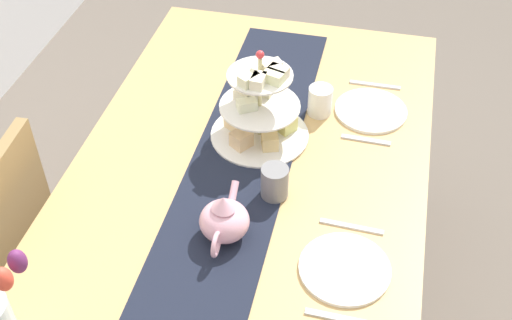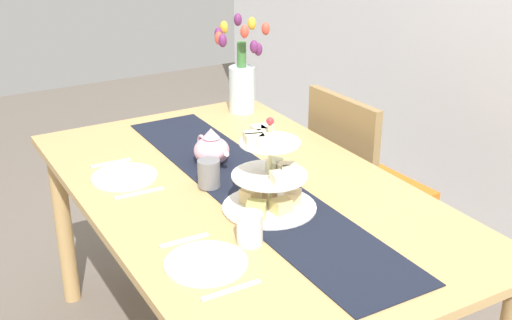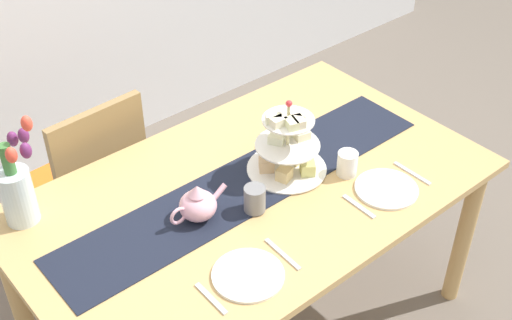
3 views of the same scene
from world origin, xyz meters
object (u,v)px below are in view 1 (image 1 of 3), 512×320
at_px(teapot, 224,220).
at_px(mug_white_text, 320,101).
at_px(tiered_cake_stand, 260,110).
at_px(dinner_plate_left, 345,269).
at_px(fork_left, 337,317).
at_px(mug_grey, 275,182).
at_px(knife_left, 352,227).
at_px(knife_right, 375,85).
at_px(dinner_plate_right, 371,111).
at_px(dining_table, 247,197).
at_px(fork_right, 366,140).

distance_m(teapot, mug_white_text, 0.59).
relative_size(tiered_cake_stand, teapot, 1.28).
xyz_separation_m(dinner_plate_left, fork_left, (-0.15, 0.00, -0.00)).
height_order(teapot, mug_grey, teapot).
height_order(knife_left, knife_right, same).
height_order(tiered_cake_stand, dinner_plate_left, tiered_cake_stand).
relative_size(fork_left, mug_grey, 1.58).
bearing_deg(mug_grey, tiered_cake_stand, 22.11).
xyz_separation_m(dinner_plate_left, dinner_plate_right, (0.65, 0.00, 0.00)).
relative_size(dining_table, fork_left, 11.46).
bearing_deg(mug_white_text, fork_right, -122.86).
distance_m(knife_left, dinner_plate_right, 0.51).
distance_m(teapot, fork_left, 0.37).
relative_size(dining_table, teapot, 7.21).
bearing_deg(dinner_plate_left, knife_right, 0.00).
relative_size(tiered_cake_stand, dinner_plate_left, 1.32).
distance_m(knife_left, mug_white_text, 0.49).
bearing_deg(tiered_cake_stand, mug_grey, -157.89).
xyz_separation_m(fork_left, dinner_plate_right, (0.80, 0.00, 0.00)).
bearing_deg(dinner_plate_left, fork_left, 180.00).
distance_m(dining_table, knife_left, 0.36).
bearing_deg(mug_grey, dining_table, 54.55).
bearing_deg(fork_right, dinner_plate_left, 180.00).
height_order(dinner_plate_left, fork_left, dinner_plate_left).
height_order(fork_right, knife_right, same).
bearing_deg(mug_grey, knife_right, -21.11).
bearing_deg(teapot, dinner_plate_left, -97.60).
bearing_deg(knife_left, dinner_plate_left, 180.00).
xyz_separation_m(teapot, fork_right, (0.46, -0.32, -0.06)).
bearing_deg(tiered_cake_stand, dinner_plate_left, -144.71).
height_order(teapot, knife_left, teapot).
relative_size(tiered_cake_stand, dinner_plate_right, 1.32).
bearing_deg(mug_white_text, teapot, 164.27).
xyz_separation_m(dining_table, fork_right, (0.22, -0.32, 0.10)).
bearing_deg(mug_grey, dinner_plate_right, -27.24).
xyz_separation_m(teapot, fork_left, (-0.19, -0.32, -0.06)).
bearing_deg(tiered_cake_stand, mug_white_text, -45.58).
relative_size(fork_left, knife_right, 0.88).
bearing_deg(tiered_cake_stand, fork_right, -80.54).
height_order(dining_table, knife_right, knife_right).
bearing_deg(knife_right, tiered_cake_stand, 137.02).
distance_m(dinner_plate_right, mug_grey, 0.49).
distance_m(fork_left, mug_white_text, 0.77).
distance_m(dining_table, teapot, 0.29).
distance_m(dining_table, mug_grey, 0.19).
relative_size(dining_table, knife_right, 10.11).
relative_size(dining_table, fork_right, 11.46).
bearing_deg(fork_left, mug_white_text, 11.99).
relative_size(tiered_cake_stand, knife_right, 1.79).
height_order(dinner_plate_left, fork_right, dinner_plate_left).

